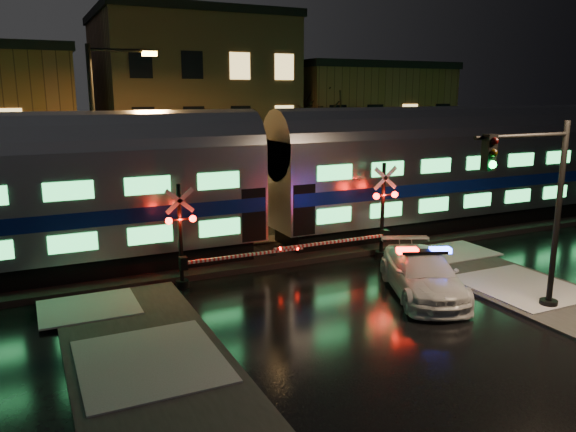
% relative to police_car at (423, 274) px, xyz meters
% --- Properties ---
extents(ground, '(120.00, 120.00, 0.00)m').
position_rel_police_car_xyz_m(ground, '(-3.00, 1.86, -0.76)').
color(ground, black).
rests_on(ground, ground).
extents(ballast, '(90.00, 4.20, 0.24)m').
position_rel_police_car_xyz_m(ballast, '(-3.00, 6.86, -0.64)').
color(ballast, black).
rests_on(ballast, ground).
extents(sidewalk_left, '(4.00, 20.00, 0.12)m').
position_rel_police_car_xyz_m(sidewalk_left, '(-9.50, -4.14, -0.70)').
color(sidewalk_left, '#2D2D2D').
rests_on(sidewalk_left, ground).
extents(building_mid, '(12.00, 11.00, 11.50)m').
position_rel_police_car_xyz_m(building_mid, '(-1.00, 24.36, 4.99)').
color(building_mid, brown).
rests_on(building_mid, ground).
extents(building_right, '(12.00, 10.00, 8.50)m').
position_rel_police_car_xyz_m(building_right, '(12.00, 23.86, 3.49)').
color(building_right, brown).
rests_on(building_right, ground).
extents(train, '(51.00, 3.12, 5.92)m').
position_rel_police_car_xyz_m(train, '(-2.92, 6.85, 2.62)').
color(train, black).
rests_on(train, ballast).
extents(police_car, '(3.92, 5.61, 1.68)m').
position_rel_police_car_xyz_m(police_car, '(0.00, 0.00, 0.00)').
color(police_car, silver).
rests_on(police_car, ground).
extents(crossing_signal_right, '(5.67, 0.65, 4.02)m').
position_rel_police_car_xyz_m(crossing_signal_right, '(0.90, 4.16, 0.90)').
color(crossing_signal_right, black).
rests_on(crossing_signal_right, ground).
extents(crossing_signal_left, '(5.27, 0.63, 3.73)m').
position_rel_police_car_xyz_m(crossing_signal_left, '(-6.86, 4.15, 0.77)').
color(crossing_signal_left, black).
rests_on(crossing_signal_left, ground).
extents(traffic_light, '(3.87, 0.70, 5.98)m').
position_rel_police_car_xyz_m(traffic_light, '(1.93, -2.80, 2.42)').
color(traffic_light, black).
rests_on(traffic_light, ground).
extents(streetlight, '(2.93, 0.31, 8.78)m').
position_rel_police_car_xyz_m(streetlight, '(-8.80, 10.86, 4.30)').
color(streetlight, black).
rests_on(streetlight, ground).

